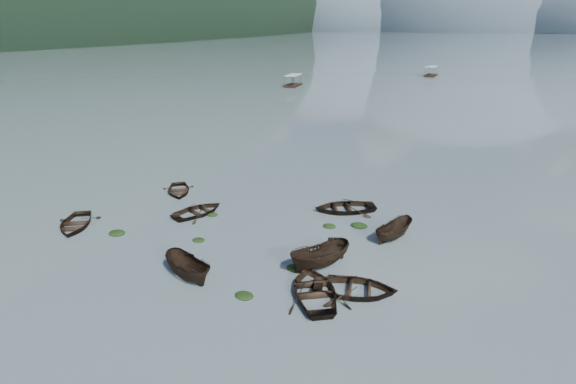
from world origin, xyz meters
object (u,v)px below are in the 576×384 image
at_px(pontoon_left, 293,86).
at_px(pontoon_centre, 431,76).
at_px(rowboat_3, 315,295).
at_px(rowboat_0, 75,227).

xyz_separation_m(pontoon_left, pontoon_centre, (25.99, 35.42, 0.00)).
relative_size(pontoon_left, pontoon_centre, 1.00).
bearing_deg(rowboat_3, pontoon_centre, -117.59).
bearing_deg(pontoon_centre, pontoon_left, -124.52).
height_order(rowboat_0, rowboat_3, rowboat_3).
bearing_deg(rowboat_3, rowboat_0, -35.04).
bearing_deg(pontoon_left, pontoon_centre, 46.07).
bearing_deg(pontoon_centre, rowboat_0, -92.59).
distance_m(rowboat_0, pontoon_centre, 112.79).
distance_m(rowboat_3, pontoon_centre, 113.66).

